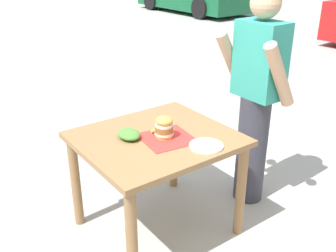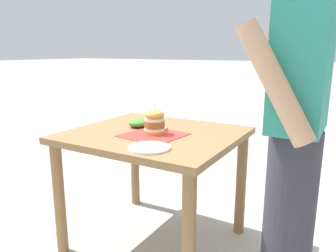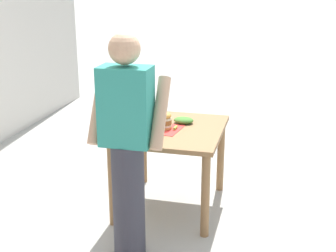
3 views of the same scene
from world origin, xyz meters
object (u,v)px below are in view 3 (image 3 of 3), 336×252
object	(u,v)px
patio_table	(171,141)
side_plate_with_forks	(131,131)
sandwich	(165,120)
side_salad	(184,120)
pickle_spear	(175,128)
diner_across_table	(127,146)

from	to	relation	value
patio_table	side_plate_with_forks	xyz separation A→B (m)	(0.32, 0.17, 0.13)
sandwich	side_salad	size ratio (longest dim) A/B	1.03
sandwich	pickle_spear	xyz separation A→B (m)	(-0.10, -0.00, -0.06)
patio_table	side_plate_with_forks	world-z (taller)	side_plate_with_forks
pickle_spear	side_plate_with_forks	xyz separation A→B (m)	(0.36, 0.14, -0.01)
sandwich	diner_across_table	distance (m)	0.82
sandwich	patio_table	bearing A→B (deg)	-144.53
pickle_spear	side_plate_with_forks	world-z (taller)	pickle_spear
patio_table	side_salad	world-z (taller)	side_salad
side_plate_with_forks	diner_across_table	xyz separation A→B (m)	(-0.20, 0.67, 0.12)
sandwich	side_salad	xyz separation A→B (m)	(-0.13, -0.20, -0.05)
pickle_spear	diner_across_table	bearing A→B (deg)	78.78
sandwich	pickle_spear	distance (m)	0.11
patio_table	pickle_spear	world-z (taller)	pickle_spear
sandwich	side_salad	world-z (taller)	sandwich
pickle_spear	side_salad	size ratio (longest dim) A/B	0.41
side_plate_with_forks	diner_across_table	size ratio (longest dim) A/B	0.13
side_salad	patio_table	bearing A→B (deg)	63.59
side_salad	diner_across_table	size ratio (longest dim) A/B	0.11
side_plate_with_forks	side_salad	size ratio (longest dim) A/B	1.22
sandwich	diner_across_table	bearing A→B (deg)	85.31
sandwich	diner_across_table	size ratio (longest dim) A/B	0.11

